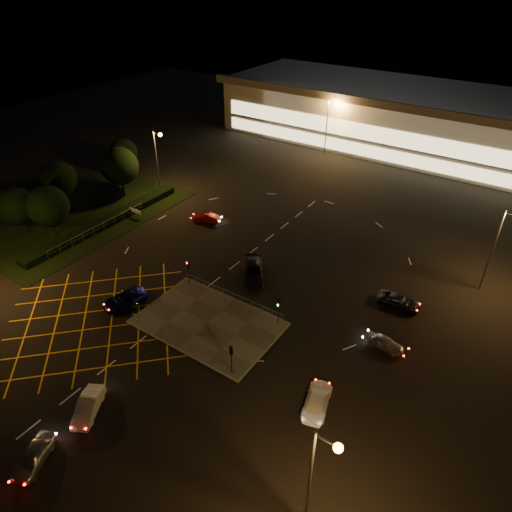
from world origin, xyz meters
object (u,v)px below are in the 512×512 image
Objects in this scene: signal_se at (231,354)px; signal_ne at (278,306)px; car_queue_white at (88,406)px; car_left_blue at (125,299)px; car_near_silver at (33,456)px; car_right_silver at (385,343)px; car_far_dkgrey at (254,271)px; signal_sw at (136,305)px; car_approach_white at (317,400)px; car_east_grey at (399,301)px; signal_nw at (188,268)px; car_circ_red at (206,218)px.

signal_se is 7.99m from signal_ne.
car_left_blue is at bearing 95.74° from car_queue_white.
car_right_silver is (17.42, 26.20, -0.10)m from car_near_silver.
car_near_silver is 28.89m from car_far_dkgrey.
car_queue_white is (4.71, -10.11, -1.66)m from signal_sw.
car_near_silver is 22.35m from car_approach_white.
signal_ne is at bearing -146.35° from signal_sw.
signal_se is 0.69× the size of car_east_grey.
signal_ne is (12.00, 0.00, 0.00)m from signal_nw.
car_circ_red is (-19.86, 20.68, -1.75)m from signal_se.
car_queue_white is 14.10m from car_left_blue.
car_far_dkgrey reaches higher than car_approach_white.
signal_se is 15.13m from car_right_silver.
car_east_grey is at bearing 46.27° from signal_ne.
signal_se is 1.00× the size of signal_ne.
car_queue_white is 32.42m from car_east_grey.
car_left_blue is at bearing -15.60° from car_approach_white.
signal_sw is 12.00m from signal_se.
signal_ne is at bearing -76.22° from car_far_dkgrey.
signal_se is at bearing -7.37° from car_approach_white.
signal_nw is 0.66× the size of car_left_blue.
car_approach_white is (8.13, 1.08, -1.67)m from signal_se.
signal_ne is at bearing 34.91° from car_circ_red.
signal_nw is 0.65× the size of car_approach_white.
signal_nw reaches higher than car_far_dkgrey.
signal_ne is 0.66× the size of car_left_blue.
car_near_silver is 0.87× the size of car_left_blue.
car_far_dkgrey is at bearing 38.74° from car_circ_red.
car_approach_white is (20.13, -6.91, -1.67)m from signal_nw.
signal_se is 12.58m from car_queue_white.
car_near_silver is (-7.01, -15.36, -1.66)m from signal_se.
car_far_dkgrey is 1.17× the size of car_east_grey.
car_right_silver is (22.41, 10.84, -1.75)m from signal_sw.
car_queue_white is 19.06m from car_approach_white.
signal_nw is 12.00m from signal_ne.
signal_ne is at bearing 0.00° from signal_nw.
car_right_silver is at bearing 15.31° from signal_ne.
car_approach_white reaches higher than car_circ_red.
car_far_dkgrey is 14.88m from car_circ_red.
signal_se reaches higher than car_circ_red.
signal_nw is (-12.00, 7.99, 0.00)m from signal_se.
car_near_silver is at bearing -127.52° from car_far_dkgrey.
car_approach_white is (-2.28, -9.76, 0.09)m from car_right_silver.
signal_se is at bearing 40.98° from car_near_silver.
car_east_grey reaches higher than car_right_silver.
signal_ne is 24.43m from car_near_silver.
signal_nw reaches higher than car_queue_white.
car_far_dkgrey is at bearing -63.24° from signal_se.
signal_ne reaches higher than car_east_grey.
signal_se is at bearing -180.00° from signal_sw.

